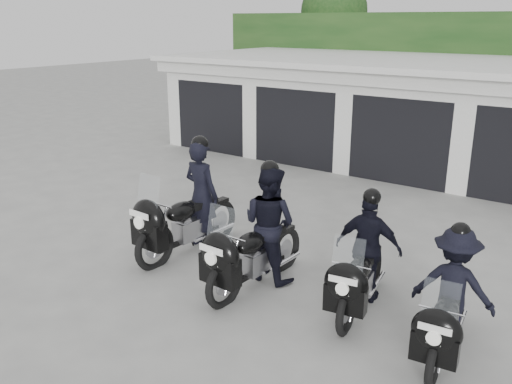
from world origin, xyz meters
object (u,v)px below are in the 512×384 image
Objects in this scene: police_bike_a at (188,207)px; police_bike_c at (365,257)px; police_bike_d at (451,297)px; police_bike_b at (261,232)px.

police_bike_a is 3.40m from police_bike_c.
police_bike_a is 1.25× the size of police_bike_d.
police_bike_a is at bearing 174.64° from police_bike_b.
police_bike_b is at bearing 171.08° from police_bike_d.
police_bike_b is 3.00m from police_bike_d.
police_bike_d is at bearing -0.06° from police_bike_b.
police_bike_c is 1.04× the size of police_bike_d.
police_bike_b is (1.76, -0.24, 0.00)m from police_bike_a.
police_bike_c is 1.42m from police_bike_d.
police_bike_a reaches higher than police_bike_d.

